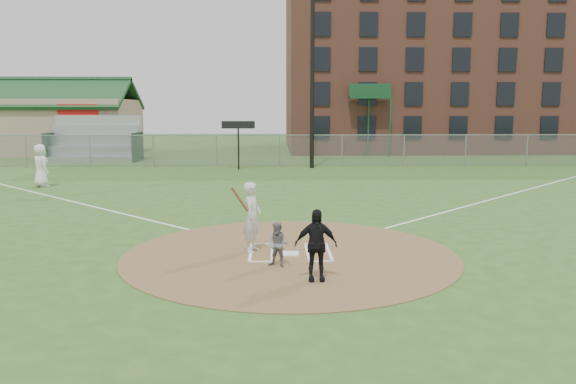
{
  "coord_description": "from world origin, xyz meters",
  "views": [
    {
      "loc": [
        -0.43,
        -13.78,
        3.64
      ],
      "look_at": [
        0.0,
        2.0,
        1.3
      ],
      "focal_mm": 35.0,
      "sensor_mm": 36.0,
      "label": 1
    }
  ],
  "objects_px": {
    "catcher": "(278,244)",
    "ondeck_player": "(41,166)",
    "home_plate": "(290,254)",
    "batter_at_plate": "(252,217)",
    "umpire": "(316,245)"
  },
  "relations": [
    {
      "from": "umpire",
      "to": "ondeck_player",
      "type": "bearing_deg",
      "value": 126.64
    },
    {
      "from": "ondeck_player",
      "to": "batter_at_plate",
      "type": "xyz_separation_m",
      "value": [
        10.37,
        -12.47,
        -0.08
      ]
    },
    {
      "from": "home_plate",
      "to": "batter_at_plate",
      "type": "bearing_deg",
      "value": 162.6
    },
    {
      "from": "catcher",
      "to": "ondeck_player",
      "type": "relative_size",
      "value": 0.52
    },
    {
      "from": "home_plate",
      "to": "batter_at_plate",
      "type": "height_order",
      "value": "batter_at_plate"
    },
    {
      "from": "umpire",
      "to": "batter_at_plate",
      "type": "distance_m",
      "value": 2.86
    },
    {
      "from": "catcher",
      "to": "ondeck_player",
      "type": "height_order",
      "value": "ondeck_player"
    },
    {
      "from": "catcher",
      "to": "home_plate",
      "type": "bearing_deg",
      "value": 97.66
    },
    {
      "from": "home_plate",
      "to": "ondeck_player",
      "type": "distance_m",
      "value": 17.09
    },
    {
      "from": "batter_at_plate",
      "to": "umpire",
      "type": "bearing_deg",
      "value": -59.93
    },
    {
      "from": "umpire",
      "to": "batter_at_plate",
      "type": "bearing_deg",
      "value": 118.4
    },
    {
      "from": "catcher",
      "to": "umpire",
      "type": "distance_m",
      "value": 1.35
    },
    {
      "from": "home_plate",
      "to": "ondeck_player",
      "type": "xyz_separation_m",
      "value": [
        -11.32,
        12.77,
        0.97
      ]
    },
    {
      "from": "catcher",
      "to": "ondeck_player",
      "type": "xyz_separation_m",
      "value": [
        -11.01,
        13.87,
        0.46
      ]
    },
    {
      "from": "ondeck_player",
      "to": "batter_at_plate",
      "type": "relative_size",
      "value": 1.12
    }
  ]
}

